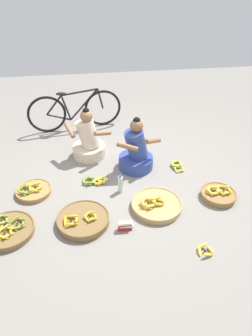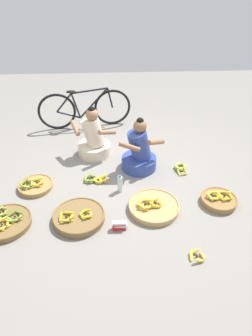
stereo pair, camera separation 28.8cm
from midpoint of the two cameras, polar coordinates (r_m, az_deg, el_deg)
name	(u,v)px [view 2 (the right image)]	position (r m, az deg, el deg)	size (l,w,h in m)	color
ground_plane	(125,180)	(4.27, 1.79, -2.35)	(10.00, 10.00, 0.00)	gray
vendor_woman_front	(139,153)	(4.38, 4.46, 2.90)	(0.69, 0.52, 0.83)	#334793
vendor_woman_behind	(94,140)	(4.71, -4.50, 5.41)	(0.72, 0.55, 0.83)	beige
bicycle_leaning	(85,109)	(5.57, -6.44, 11.24)	(1.69, 0.28, 0.73)	black
banana_basket_front_left	(35,185)	(4.25, -15.24, -3.29)	(0.48, 0.48, 0.14)	#A87F47
banana_basket_back_left	(154,206)	(3.79, 7.52, -7.42)	(0.65, 0.65, 0.16)	tan
banana_basket_mid_left	(79,217)	(3.65, -6.82, -9.37)	(0.63, 0.63, 0.16)	brown
banana_basket_mid_right	(219,200)	(4.08, 19.39, -5.84)	(0.47, 0.47, 0.16)	olive
banana_basket_near_vendor	(6,222)	(3.79, -20.11, -9.83)	(0.60, 0.60, 0.15)	brown
loose_bananas_near_bicycle	(197,256)	(3.38, 15.99, -16.02)	(0.17, 0.18, 0.09)	yellow
loose_bananas_front_center	(180,168)	(4.56, 12.22, -0.02)	(0.20, 0.31, 0.09)	yellow
loose_bananas_back_right	(96,179)	(4.24, -3.89, -2.22)	(0.39, 0.23, 0.09)	yellow
water_bottle	(120,184)	(3.99, 0.91, -3.12)	(0.07, 0.07, 0.27)	silver
packet_carton_stack	(120,225)	(3.51, 1.15, -11.03)	(0.18, 0.07, 0.12)	red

